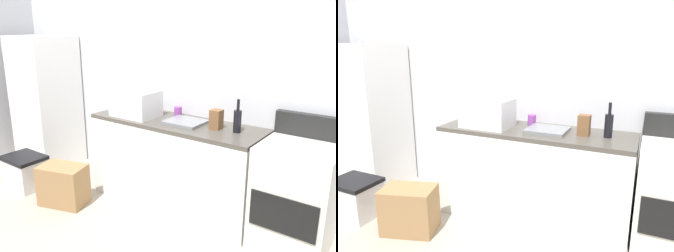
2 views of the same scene
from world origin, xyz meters
TOP-DOWN VIEW (x-y plane):
  - ground_plane at (0.00, 0.00)m, footprint 6.00×6.00m
  - wall_back at (0.00, 1.55)m, footprint 5.00×0.10m
  - kitchen_counter at (0.30, 1.20)m, footprint 1.80×0.60m
  - refrigerator at (-1.75, 1.15)m, footprint 0.68×0.66m
  - stove_oven at (1.52, 1.21)m, footprint 0.60×0.61m
  - microwave at (-0.15, 1.13)m, footprint 0.46×0.34m
  - sink_basin at (0.43, 1.19)m, footprint 0.36×0.32m
  - wine_bottle at (0.95, 1.22)m, footprint 0.07×0.07m
  - coffee_mug at (0.21, 1.38)m, footprint 0.08×0.08m
  - knife_block at (0.75, 1.21)m, footprint 0.10×0.10m
  - cardboard_box_medium at (-0.63, 0.50)m, footprint 0.54×0.43m
  - storage_bin at (-1.31, 0.49)m, footprint 0.46×0.36m

SIDE VIEW (x-z plane):
  - ground_plane at x=0.00m, z-range 0.00..0.00m
  - storage_bin at x=-1.31m, z-range 0.00..0.38m
  - cardboard_box_medium at x=-0.63m, z-range 0.00..0.42m
  - kitchen_counter at x=0.30m, z-range 0.00..0.90m
  - stove_oven at x=1.52m, z-range -0.08..1.02m
  - refrigerator at x=-1.75m, z-range 0.00..1.69m
  - sink_basin at x=0.43m, z-range 0.90..0.93m
  - coffee_mug at x=0.21m, z-range 0.90..1.00m
  - knife_block at x=0.75m, z-range 0.90..1.08m
  - wine_bottle at x=0.95m, z-range 0.86..1.16m
  - microwave at x=-0.15m, z-range 0.90..1.17m
  - wall_back at x=0.00m, z-range 0.00..2.60m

